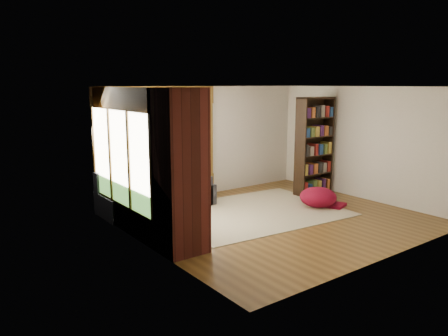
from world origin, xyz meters
TOP-DOWN VIEW (x-y plane):
  - floor at (0.00, 0.00)m, footprint 5.50×5.50m
  - ceiling at (0.00, 0.00)m, footprint 5.50×5.50m
  - wall_back at (0.00, 2.50)m, footprint 5.50×0.04m
  - wall_front at (0.00, -2.50)m, footprint 5.50×0.04m
  - wall_left at (-2.75, 0.00)m, footprint 0.04×5.00m
  - wall_right at (2.75, 0.00)m, footprint 0.04×5.00m
  - windows_back at (-1.20, 2.47)m, footprint 2.82×0.10m
  - windows_left at (-2.72, 1.20)m, footprint 0.10×2.62m
  - roller_blind at (-2.69, 2.03)m, footprint 0.03×0.72m
  - brick_chimney at (-2.40, -0.35)m, footprint 0.70×0.70m
  - sectional_sofa at (-1.95, 1.70)m, footprint 2.20×2.20m
  - area_rug at (-0.05, 0.62)m, footprint 3.77×3.01m
  - bookshelf at (2.14, 0.96)m, footprint 1.01×0.34m
  - pouf at (1.35, 0.09)m, footprint 0.83×0.83m
  - dog_tan at (-1.97, 1.89)m, footprint 1.07×0.95m
  - dog_brindle at (-2.01, 1.03)m, footprint 0.56×0.81m
  - throw_pillows at (-1.92, 1.85)m, footprint 1.98×1.68m

SIDE VIEW (x-z plane):
  - floor at x=0.00m, z-range 0.00..0.00m
  - area_rug at x=-0.05m, z-range 0.00..0.01m
  - pouf at x=1.35m, z-range 0.01..0.44m
  - sectional_sofa at x=-1.95m, z-range -0.10..0.70m
  - dog_brindle at x=-2.01m, z-range 0.54..0.95m
  - throw_pillows at x=-1.92m, z-range 0.52..0.97m
  - dog_tan at x=-1.97m, z-range 0.54..1.06m
  - bookshelf at x=2.14m, z-range 0.00..2.35m
  - wall_back at x=0.00m, z-range 0.00..2.60m
  - wall_front at x=0.00m, z-range 0.00..2.60m
  - wall_left at x=-2.75m, z-range 0.00..2.60m
  - wall_right at x=2.75m, z-range 0.00..2.60m
  - brick_chimney at x=-2.40m, z-range 0.00..2.60m
  - windows_back at x=-1.20m, z-range 0.40..2.30m
  - windows_left at x=-2.72m, z-range 0.40..2.30m
  - roller_blind at x=-2.69m, z-range 1.30..2.20m
  - ceiling at x=0.00m, z-range 2.60..2.60m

